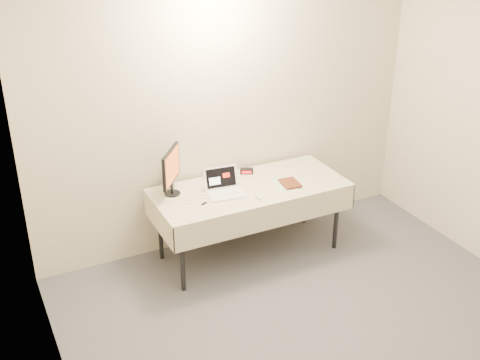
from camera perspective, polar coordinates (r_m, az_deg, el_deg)
name	(u,v)px	position (r m, az deg, el deg)	size (l,w,h in m)	color
back_wall	(229,112)	(5.86, -1.06, 6.51)	(4.00, 0.10, 2.70)	beige
table	(250,193)	(5.75, 0.93, -1.20)	(1.86, 0.81, 0.74)	black
laptop	(224,187)	(5.59, -1.55, -0.70)	(0.35, 0.32, 0.22)	white
monitor	(171,169)	(5.51, -6.55, 1.08)	(0.28, 0.36, 0.44)	black
book	(282,175)	(5.71, 4.03, 0.48)	(0.17, 0.02, 0.22)	maroon
alarm_clock	(247,171)	(5.98, 0.62, 0.85)	(0.14, 0.10, 0.05)	black
clicker	(258,197)	(5.50, 1.76, -1.63)	(0.05, 0.10, 0.02)	silver
paper_form	(281,185)	(5.77, 3.95, -0.46)	(0.11, 0.29, 0.00)	#B3E1B4
usb_dongle	(204,203)	(5.41, -3.41, -2.24)	(0.06, 0.02, 0.01)	black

